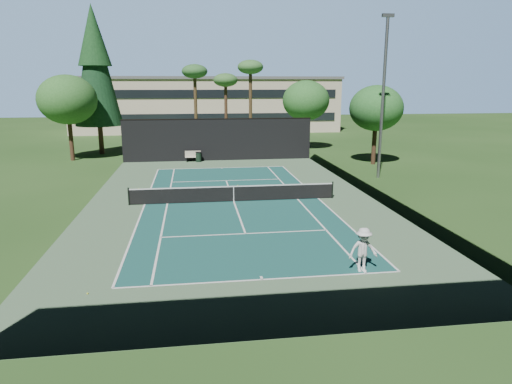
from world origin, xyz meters
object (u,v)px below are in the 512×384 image
Objects in this scene: tennis_ball_c at (238,185)px; tennis_ball_d at (139,189)px; player at (363,250)px; park_bench at (193,156)px; tennis_ball_a at (88,294)px; tennis_ball_b at (169,191)px; tennis_net at (234,193)px; trash_bin at (199,157)px.

tennis_ball_d is at bearing -179.57° from tennis_ball_c.
player reaches higher than park_bench.
tennis_ball_b reaches higher than tennis_ball_a.
tennis_ball_b reaches higher than tennis_ball_c.
player reaches higher than tennis_net.
player reaches higher than tennis_ball_c.
tennis_ball_b is (-4.20, 3.45, -0.52)m from tennis_net.
tennis_ball_b is 0.05× the size of park_bench.
player reaches higher than tennis_ball_a.
tennis_ball_a is 18.14m from tennis_ball_c.
tennis_ball_a is 0.07× the size of trash_bin.
tennis_ball_c is at bearing 67.40° from tennis_ball_a.
tennis_ball_c is 7.01m from tennis_ball_d.
park_bench is at bearing 81.93° from tennis_ball_b.
tennis_ball_c is 1.13× the size of tennis_ball_d.
trash_bin is at bearing 103.61° from tennis_ball_c.
tennis_ball_c is 0.08× the size of trash_bin.
tennis_ball_a reaches higher than tennis_ball_d.
tennis_ball_c reaches higher than tennis_ball_a.
tennis_net is 5.46m from tennis_ball_b.
tennis_net is 13.76m from tennis_ball_a.
player reaches higher than tennis_ball_b.
tennis_ball_a is 0.90× the size of tennis_ball_b.
tennis_net is at bearing -81.07° from park_bench.
player is 1.90× the size of trash_bin.
tennis_ball_a is (-10.32, -0.64, -0.86)m from player.
tennis_net is at bearing 62.85° from tennis_ball_a.
park_bench is at bearing 154.15° from trash_bin.
player is 28.07× the size of tennis_ball_d.
tennis_ball_d is at bearing 122.05° from player.
park_bench is at bearing 71.05° from tennis_ball_d.
tennis_ball_a is at bearing -97.77° from park_bench.
tennis_ball_c is at bearing 81.21° from tennis_net.
tennis_ball_a is 28.01m from trash_bin.
trash_bin is at bearing 97.18° from tennis_net.
tennis_ball_d is (-6.32, 4.46, -0.53)m from tennis_net.
tennis_net is 171.01× the size of tennis_ball_b.
trash_bin is at bearing 81.10° from tennis_ball_a.
tennis_ball_b is at bearing 117.94° from player.
trash_bin is at bearing 68.27° from tennis_ball_d.
tennis_ball_d is at bearing 144.77° from tennis_net.
trash_bin is at bearing 79.34° from tennis_ball_b.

